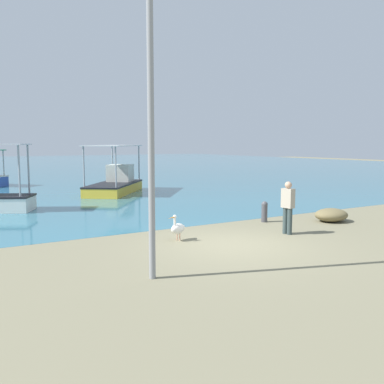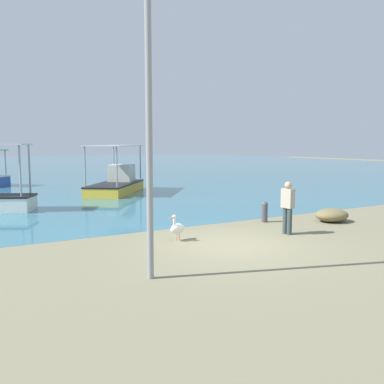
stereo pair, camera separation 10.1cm
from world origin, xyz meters
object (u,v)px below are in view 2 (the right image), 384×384
(fishing_boat_far_left, at_px, (117,182))
(fisherman_standing, at_px, (288,206))
(mooring_bollard, at_px, (265,211))
(net_pile, at_px, (332,215))
(pelican, at_px, (177,228))
(lamp_post, at_px, (149,115))

(fishing_boat_far_left, height_order, fisherman_standing, fishing_boat_far_left)
(mooring_bollard, xyz_separation_m, fisherman_standing, (-0.75, -2.01, 0.49))
(fisherman_standing, relative_size, net_pile, 1.31)
(mooring_bollard, height_order, net_pile, mooring_bollard)
(pelican, bearing_deg, fishing_boat_far_left, 77.44)
(fishing_boat_far_left, height_order, mooring_bollard, fishing_boat_far_left)
(lamp_post, distance_m, net_pile, 9.61)
(lamp_post, height_order, fisherman_standing, lamp_post)
(pelican, relative_size, mooring_bollard, 1.04)
(fishing_boat_far_left, relative_size, pelican, 6.91)
(fisherman_standing, bearing_deg, fishing_boat_far_left, 92.47)
(mooring_bollard, bearing_deg, pelican, -166.34)
(lamp_post, bearing_deg, net_pile, 17.56)
(lamp_post, bearing_deg, pelican, 52.65)
(mooring_bollard, height_order, fisherman_standing, fisherman_standing)
(fishing_boat_far_left, distance_m, mooring_bollard, 11.88)
(net_pile, bearing_deg, lamp_post, -162.44)
(fisherman_standing, bearing_deg, pelican, 164.03)
(lamp_post, xyz_separation_m, mooring_bollard, (6.42, 3.91, -3.06))
(fisherman_standing, height_order, net_pile, fisherman_standing)
(lamp_post, distance_m, fisherman_standing, 6.50)
(mooring_bollard, xyz_separation_m, net_pile, (2.22, -1.18, -0.17))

